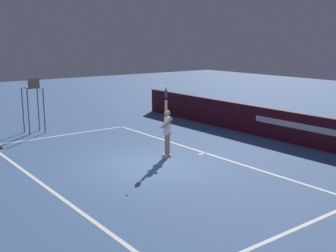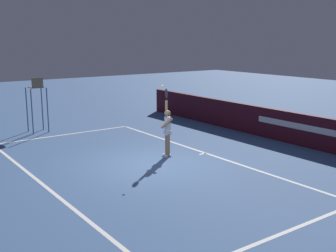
# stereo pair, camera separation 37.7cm
# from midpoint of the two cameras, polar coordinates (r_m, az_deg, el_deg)

# --- Properties ---
(ground_plane) EXTENTS (60.00, 60.00, 0.00)m
(ground_plane) POSITION_cam_midpoint_polar(r_m,az_deg,el_deg) (13.59, -1.73, -5.27)
(ground_plane) COLOR #3E5F90
(court_lines) EXTENTS (11.50, 5.93, 0.00)m
(court_lines) POSITION_cam_midpoint_polar(r_m,az_deg,el_deg) (13.33, -3.54, -5.63)
(court_lines) COLOR white
(court_lines) RESTS_ON ground
(back_wall) EXTENTS (16.66, 0.21, 1.22)m
(back_wall) POSITION_cam_midpoint_polar(r_m,az_deg,el_deg) (17.43, 14.92, 0.22)
(back_wall) COLOR #3E0F1B
(back_wall) RESTS_ON ground
(tennis_player) EXTENTS (0.45, 0.45, 2.35)m
(tennis_player) POSITION_cam_midpoint_polar(r_m,az_deg,el_deg) (14.32, 0.67, -0.40)
(tennis_player) COLOR #9E7A58
(tennis_player) RESTS_ON ground
(tennis_ball) EXTENTS (0.07, 0.07, 0.07)m
(tennis_ball) POSITION_cam_midpoint_polar(r_m,az_deg,el_deg) (13.76, 0.01, 5.42)
(tennis_ball) COLOR #C6DE2C
(umpire_chair) EXTENTS (0.72, 0.72, 2.37)m
(umpire_chair) POSITION_cam_midpoint_polar(r_m,az_deg,el_deg) (18.80, -16.80, 3.68)
(umpire_chair) COLOR slate
(umpire_chair) RESTS_ON ground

